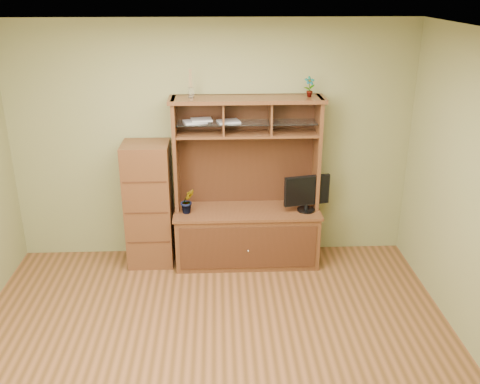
{
  "coord_description": "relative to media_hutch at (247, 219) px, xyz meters",
  "views": [
    {
      "loc": [
        0.06,
        -3.8,
        3.06
      ],
      "look_at": [
        0.28,
        1.2,
        1.06
      ],
      "focal_mm": 40.0,
      "sensor_mm": 36.0,
      "label": 1
    }
  ],
  "objects": [
    {
      "name": "monitor",
      "position": [
        0.66,
        -0.08,
        0.34
      ],
      "size": [
        0.51,
        0.2,
        0.41
      ],
      "rotation": [
        0.0,
        0.0,
        0.21
      ],
      "color": "black",
      "rests_on": "media_hutch"
    },
    {
      "name": "reed_diffuser",
      "position": [
        -0.59,
        0.08,
        1.5
      ],
      "size": [
        0.06,
        0.06,
        0.3
      ],
      "color": "silver",
      "rests_on": "media_hutch"
    },
    {
      "name": "media_hutch",
      "position": [
        0.0,
        0.0,
        0.0
      ],
      "size": [
        1.66,
        0.61,
        1.9
      ],
      "color": "#4A2615",
      "rests_on": "room"
    },
    {
      "name": "room",
      "position": [
        -0.38,
        -1.73,
        0.83
      ],
      "size": [
        4.54,
        4.04,
        2.74
      ],
      "color": "#503217",
      "rests_on": "ground"
    },
    {
      "name": "orchid_plant",
      "position": [
        -0.66,
        -0.08,
        0.27
      ],
      "size": [
        0.19,
        0.17,
        0.28
      ],
      "primitive_type": "imported",
      "rotation": [
        0.0,
        0.0,
        0.33
      ],
      "color": "#26501B",
      "rests_on": "media_hutch"
    },
    {
      "name": "top_plant",
      "position": [
        0.66,
        0.08,
        1.49
      ],
      "size": [
        0.13,
        0.1,
        0.22
      ],
      "primitive_type": "imported",
      "rotation": [
        0.0,
        0.0,
        0.17
      ],
      "color": "#426E26",
      "rests_on": "media_hutch"
    },
    {
      "name": "magazines",
      "position": [
        -0.42,
        0.08,
        1.13
      ],
      "size": [
        0.63,
        0.24,
        0.04
      ],
      "color": "silver",
      "rests_on": "media_hutch"
    },
    {
      "name": "side_cabinet",
      "position": [
        -1.1,
        0.02,
        0.19
      ],
      "size": [
        0.51,
        0.46,
        1.42
      ],
      "color": "#4A2615",
      "rests_on": "room"
    }
  ]
}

